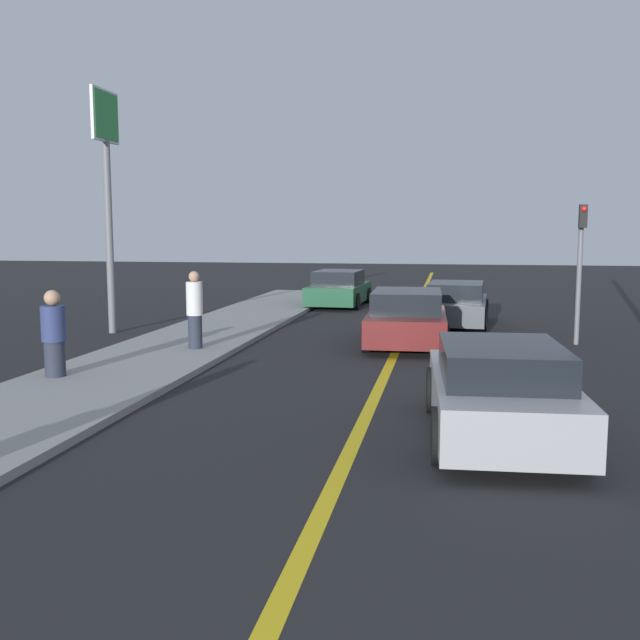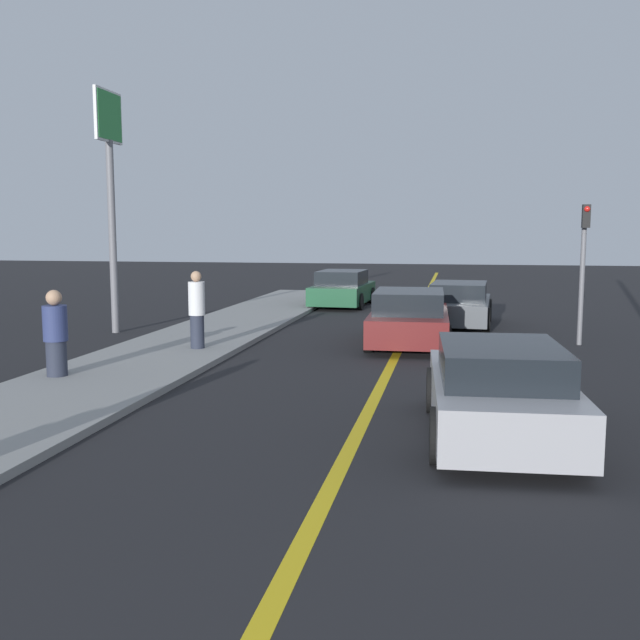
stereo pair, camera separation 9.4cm
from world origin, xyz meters
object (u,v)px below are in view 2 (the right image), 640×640
object	(u,v)px
car_far_distant	(459,305)
pedestrian_far_standing	(56,334)
car_near_right_lane	(499,392)
traffic_light	(583,258)
pedestrian_by_sign	(197,310)
car_ahead_center	(409,318)
car_parked_left_lot	(343,289)
roadside_sign	(110,162)

from	to	relation	value
car_far_distant	pedestrian_far_standing	size ratio (longest dim) A/B	2.63
car_near_right_lane	traffic_light	size ratio (longest dim) A/B	1.21
car_far_distant	car_near_right_lane	bearing A→B (deg)	-84.08
car_near_right_lane	pedestrian_by_sign	xyz separation A→B (m)	(-6.37, 5.58, 0.36)
pedestrian_by_sign	traffic_light	bearing A→B (deg)	18.21
car_ahead_center	pedestrian_far_standing	world-z (taller)	pedestrian_far_standing
pedestrian_far_standing	pedestrian_by_sign	distance (m)	3.73
car_parked_left_lot	pedestrian_far_standing	xyz separation A→B (m)	(-3.07, -14.17, 0.27)
car_ahead_center	car_parked_left_lot	xyz separation A→B (m)	(-3.02, 8.54, -0.02)
pedestrian_far_standing	pedestrian_by_sign	world-z (taller)	pedestrian_by_sign
car_ahead_center	pedestrian_by_sign	xyz separation A→B (m)	(-4.65, -2.19, 0.35)
car_parked_left_lot	roadside_sign	size ratio (longest dim) A/B	0.65
car_parked_left_lot	roadside_sign	distance (m)	10.23
pedestrian_far_standing	traffic_light	distance (m)	12.06
car_near_right_lane	car_far_distant	distance (m)	11.53
car_ahead_center	roadside_sign	size ratio (longest dim) A/B	0.67
pedestrian_by_sign	car_ahead_center	bearing A→B (deg)	25.16
car_near_right_lane	pedestrian_by_sign	distance (m)	8.47
car_parked_left_lot	traffic_light	xyz separation A→B (m)	(7.13, -7.85, 1.49)
car_parked_left_lot	car_near_right_lane	bearing A→B (deg)	-71.45
traffic_light	roadside_sign	distance (m)	12.41
traffic_light	car_parked_left_lot	bearing A→B (deg)	132.25
car_ahead_center	roadside_sign	bearing A→B (deg)	174.21
car_parked_left_lot	pedestrian_by_sign	size ratio (longest dim) A/B	2.38
car_far_distant	car_parked_left_lot	bearing A→B (deg)	134.77
roadside_sign	car_parked_left_lot	bearing A→B (deg)	57.75
car_near_right_lane	car_parked_left_lot	world-z (taller)	car_parked_left_lot
car_near_right_lane	traffic_light	distance (m)	8.91
car_near_right_lane	car_ahead_center	bearing A→B (deg)	99.16
car_ahead_center	traffic_light	distance (m)	4.42
car_ahead_center	car_far_distant	distance (m)	3.95
car_far_distant	traffic_light	size ratio (longest dim) A/B	1.23
pedestrian_by_sign	roadside_sign	world-z (taller)	roadside_sign
car_near_right_lane	pedestrian_by_sign	bearing A→B (deg)	135.50
car_near_right_lane	pedestrian_by_sign	world-z (taller)	pedestrian_by_sign
roadside_sign	car_near_right_lane	bearing A→B (deg)	-40.44
car_ahead_center	car_far_distant	xyz separation A→B (m)	(1.20, 3.76, -0.03)
car_parked_left_lot	traffic_light	bearing A→B (deg)	-45.39
roadside_sign	pedestrian_far_standing	bearing A→B (deg)	-72.39
pedestrian_by_sign	traffic_light	world-z (taller)	traffic_light
car_near_right_lane	car_ahead_center	size ratio (longest dim) A/B	0.94
car_far_distant	pedestrian_far_standing	world-z (taller)	pedestrian_far_standing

